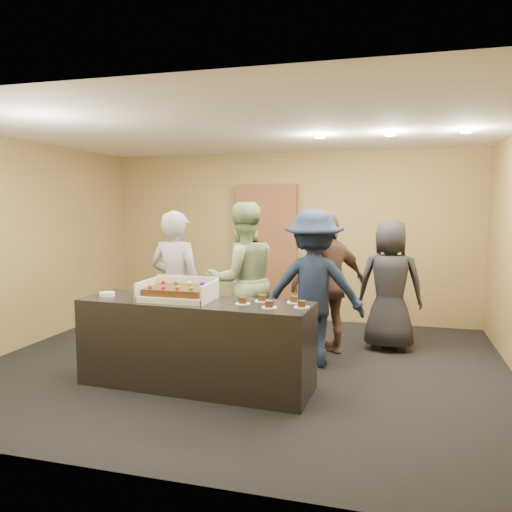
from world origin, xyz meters
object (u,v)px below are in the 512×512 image
(serving_counter, at_px, (195,344))
(person_brown_extra, at_px, (329,284))
(person_navy_man, at_px, (314,288))
(person_dark_suit, at_px, (390,285))
(storage_cabinet, at_px, (266,252))
(person_sage_man, at_px, (242,281))
(sheet_cake, at_px, (178,290))
(plate_stack, at_px, (107,294))
(person_server_grey, at_px, (176,287))
(cake_box, at_px, (179,295))

(serving_counter, bearing_deg, person_brown_extra, 55.55)
(person_navy_man, distance_m, person_dark_suit, 1.23)
(storage_cabinet, height_order, person_sage_man, storage_cabinet)
(serving_counter, bearing_deg, sheet_cake, -177.02)
(sheet_cake, relative_size, person_navy_man, 0.34)
(serving_counter, height_order, person_brown_extra, person_brown_extra)
(sheet_cake, height_order, person_dark_suit, person_dark_suit)
(person_sage_man, bearing_deg, person_brown_extra, 167.72)
(storage_cabinet, xyz_separation_m, person_dark_suit, (1.97, -1.29, -0.26))
(plate_stack, xyz_separation_m, person_server_grey, (0.47, 0.72, -0.02))
(serving_counter, relative_size, person_brown_extra, 1.35)
(person_server_grey, bearing_deg, serving_counter, 132.65)
(storage_cabinet, distance_m, person_dark_suit, 2.37)
(storage_cabinet, xyz_separation_m, sheet_cake, (-0.13, -3.20, -0.10))
(storage_cabinet, xyz_separation_m, person_navy_man, (1.12, -2.17, -0.19))
(person_server_grey, relative_size, person_sage_man, 0.95)
(plate_stack, bearing_deg, person_sage_man, 42.65)
(sheet_cake, distance_m, person_dark_suit, 2.85)
(cake_box, distance_m, person_server_grey, 0.78)
(serving_counter, height_order, person_navy_man, person_navy_man)
(sheet_cake, relative_size, person_brown_extra, 0.35)
(serving_counter, relative_size, person_sage_man, 1.26)
(storage_cabinet, height_order, cake_box, storage_cabinet)
(serving_counter, bearing_deg, person_navy_man, 47.36)
(cake_box, xyz_separation_m, sheet_cake, (-0.00, -0.03, 0.05))
(serving_counter, xyz_separation_m, storage_cabinet, (-0.06, 3.20, 0.65))
(serving_counter, xyz_separation_m, plate_stack, (-1.01, -0.00, 0.47))
(plate_stack, relative_size, person_server_grey, 0.09)
(storage_cabinet, distance_m, person_sage_man, 2.13)
(sheet_cake, distance_m, plate_stack, 0.83)
(sheet_cake, bearing_deg, person_brown_extra, 48.34)
(serving_counter, bearing_deg, person_sage_man, 83.93)
(person_brown_extra, bearing_deg, person_dark_suit, 167.52)
(cake_box, relative_size, person_navy_man, 0.40)
(plate_stack, height_order, person_brown_extra, person_brown_extra)
(person_server_grey, distance_m, person_navy_man, 1.62)
(person_server_grey, bearing_deg, storage_cabinet, -94.91)
(cake_box, xyz_separation_m, person_server_grey, (-0.35, 0.69, -0.05))
(plate_stack, xyz_separation_m, person_navy_man, (2.07, 1.03, -0.01))
(person_navy_man, bearing_deg, sheet_cake, 33.46)
(person_server_grey, xyz_separation_m, person_sage_man, (0.71, 0.37, 0.05))
(person_sage_man, xyz_separation_m, person_brown_extra, (0.99, 0.44, -0.06))
(person_sage_man, bearing_deg, person_dark_suit, 169.59)
(person_server_grey, distance_m, person_brown_extra, 1.88)
(storage_cabinet, height_order, person_navy_man, storage_cabinet)
(cake_box, height_order, person_dark_suit, person_dark_suit)
(serving_counter, xyz_separation_m, person_dark_suit, (1.91, 1.92, 0.39))
(cake_box, bearing_deg, sheet_cake, -90.98)
(sheet_cake, bearing_deg, person_navy_man, 39.68)
(cake_box, bearing_deg, plate_stack, -177.96)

